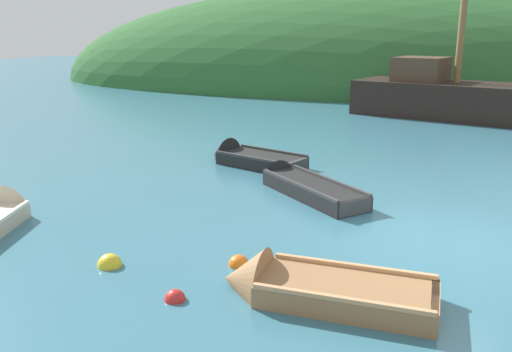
{
  "coord_description": "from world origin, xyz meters",
  "views": [
    {
      "loc": [
        -0.07,
        -10.21,
        3.93
      ],
      "look_at": [
        -4.57,
        2.01,
        0.38
      ],
      "focal_mm": 37.6,
      "sensor_mm": 36.0,
      "label": 1
    }
  ],
  "objects_px": {
    "rowboat_near_dock": "(300,187)",
    "buoy_red": "(175,300)",
    "rowboat_far": "(247,160)",
    "rowboat_outer_left": "(309,291)",
    "buoy_yellow": "(110,266)",
    "sailing_ship": "(495,108)",
    "buoy_orange": "(239,265)"
  },
  "relations": [
    {
      "from": "rowboat_near_dock",
      "to": "buoy_orange",
      "type": "xyz_separation_m",
      "value": [
        0.2,
        -4.62,
        -0.12
      ]
    },
    {
      "from": "buoy_red",
      "to": "rowboat_far",
      "type": "bearing_deg",
      "value": 103.85
    },
    {
      "from": "buoy_yellow",
      "to": "rowboat_far",
      "type": "bearing_deg",
      "value": 93.08
    },
    {
      "from": "rowboat_far",
      "to": "buoy_yellow",
      "type": "xyz_separation_m",
      "value": [
        0.41,
        -7.65,
        -0.12
      ]
    },
    {
      "from": "rowboat_far",
      "to": "rowboat_near_dock",
      "type": "distance_m",
      "value": 3.21
    },
    {
      "from": "rowboat_near_dock",
      "to": "rowboat_outer_left",
      "type": "bearing_deg",
      "value": 147.27
    },
    {
      "from": "rowboat_near_dock",
      "to": "buoy_orange",
      "type": "bearing_deg",
      "value": 132.68
    },
    {
      "from": "buoy_orange",
      "to": "sailing_ship",
      "type": "bearing_deg",
      "value": 74.48
    },
    {
      "from": "sailing_ship",
      "to": "rowboat_outer_left",
      "type": "xyz_separation_m",
      "value": [
        -3.56,
        -18.67,
        -0.49
      ]
    },
    {
      "from": "rowboat_near_dock",
      "to": "buoy_red",
      "type": "bearing_deg",
      "value": 127.94
    },
    {
      "from": "sailing_ship",
      "to": "buoy_orange",
      "type": "bearing_deg",
      "value": -90.74
    },
    {
      "from": "rowboat_near_dock",
      "to": "buoy_red",
      "type": "relative_size",
      "value": 11.13
    },
    {
      "from": "rowboat_far",
      "to": "rowboat_outer_left",
      "type": "relative_size",
      "value": 1.04
    },
    {
      "from": "rowboat_far",
      "to": "buoy_orange",
      "type": "height_order",
      "value": "rowboat_far"
    },
    {
      "from": "rowboat_far",
      "to": "rowboat_near_dock",
      "type": "height_order",
      "value": "rowboat_far"
    },
    {
      "from": "rowboat_outer_left",
      "to": "buoy_yellow",
      "type": "height_order",
      "value": "rowboat_outer_left"
    },
    {
      "from": "rowboat_outer_left",
      "to": "buoy_yellow",
      "type": "bearing_deg",
      "value": 0.07
    },
    {
      "from": "rowboat_outer_left",
      "to": "buoy_red",
      "type": "bearing_deg",
      "value": 21.07
    },
    {
      "from": "rowboat_near_dock",
      "to": "buoy_yellow",
      "type": "distance_m",
      "value": 5.73
    },
    {
      "from": "sailing_ship",
      "to": "buoy_red",
      "type": "height_order",
      "value": "sailing_ship"
    },
    {
      "from": "rowboat_far",
      "to": "buoy_orange",
      "type": "distance_m",
      "value": 7.3
    },
    {
      "from": "buoy_red",
      "to": "buoy_orange",
      "type": "distance_m",
      "value": 1.54
    },
    {
      "from": "sailing_ship",
      "to": "buoy_yellow",
      "type": "bearing_deg",
      "value": -95.88
    },
    {
      "from": "rowboat_near_dock",
      "to": "rowboat_outer_left",
      "type": "height_order",
      "value": "rowboat_outer_left"
    },
    {
      "from": "sailing_ship",
      "to": "buoy_red",
      "type": "distance_m",
      "value": 20.2
    },
    {
      "from": "rowboat_outer_left",
      "to": "buoy_orange",
      "type": "height_order",
      "value": "rowboat_outer_left"
    },
    {
      "from": "sailing_ship",
      "to": "buoy_yellow",
      "type": "height_order",
      "value": "sailing_ship"
    },
    {
      "from": "buoy_orange",
      "to": "buoy_red",
      "type": "bearing_deg",
      "value": -106.63
    },
    {
      "from": "buoy_yellow",
      "to": "rowboat_near_dock",
      "type": "bearing_deg",
      "value": 70.74
    },
    {
      "from": "rowboat_far",
      "to": "rowboat_outer_left",
      "type": "height_order",
      "value": "rowboat_far"
    },
    {
      "from": "rowboat_far",
      "to": "buoy_orange",
      "type": "relative_size",
      "value": 9.3
    },
    {
      "from": "rowboat_far",
      "to": "buoy_yellow",
      "type": "relative_size",
      "value": 8.07
    }
  ]
}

